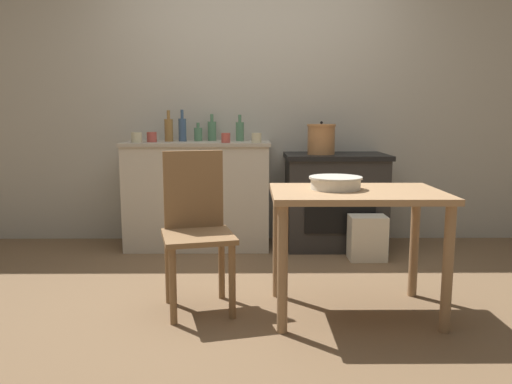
% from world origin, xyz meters
% --- Properties ---
extents(ground_plane, '(14.00, 14.00, 0.00)m').
position_xyz_m(ground_plane, '(0.00, 0.00, 0.00)').
color(ground_plane, brown).
extents(wall_back, '(8.00, 0.07, 2.55)m').
position_xyz_m(wall_back, '(0.00, 1.58, 1.27)').
color(wall_back, '#B2AD9E').
rests_on(wall_back, ground_plane).
extents(counter_cabinet, '(1.25, 0.56, 0.92)m').
position_xyz_m(counter_cabinet, '(-0.50, 1.29, 0.46)').
color(counter_cabinet, beige).
rests_on(counter_cabinet, ground_plane).
extents(stove, '(0.87, 0.60, 0.82)m').
position_xyz_m(stove, '(0.69, 1.27, 0.41)').
color(stove, '#2D2B28').
rests_on(stove, ground_plane).
extents(work_table, '(0.96, 0.64, 0.72)m').
position_xyz_m(work_table, '(0.56, -0.24, 0.60)').
color(work_table, '#A87F56').
rests_on(work_table, ground_plane).
extents(chair, '(0.48, 0.48, 0.93)m').
position_xyz_m(chair, '(-0.36, -0.12, 0.50)').
color(chair, olive).
rests_on(chair, ground_plane).
extents(flour_sack, '(0.29, 0.20, 0.36)m').
position_xyz_m(flour_sack, '(0.89, 0.85, 0.18)').
color(flour_sack, beige).
rests_on(flour_sack, ground_plane).
extents(stock_pot, '(0.24, 0.24, 0.28)m').
position_xyz_m(stock_pot, '(0.56, 1.23, 0.94)').
color(stock_pot, '#B77A47').
rests_on(stock_pot, stove).
extents(mixing_bowl_large, '(0.30, 0.30, 0.07)m').
position_xyz_m(mixing_bowl_large, '(0.45, -0.19, 0.76)').
color(mixing_bowl_large, silver).
rests_on(mixing_bowl_large, work_table).
extents(bottle_far_left, '(0.07, 0.07, 0.27)m').
position_xyz_m(bottle_far_left, '(-0.63, 1.35, 1.02)').
color(bottle_far_left, '#3D5675').
rests_on(bottle_far_left, counter_cabinet).
extents(bottle_left, '(0.07, 0.07, 0.23)m').
position_xyz_m(bottle_left, '(-0.38, 1.45, 1.01)').
color(bottle_left, '#517F5B').
rests_on(bottle_left, counter_cabinet).
extents(bottle_mid_left, '(0.07, 0.07, 0.16)m').
position_xyz_m(bottle_mid_left, '(-0.50, 1.39, 0.98)').
color(bottle_mid_left, '#517F5B').
rests_on(bottle_mid_left, counter_cabinet).
extents(bottle_center_left, '(0.07, 0.07, 0.23)m').
position_xyz_m(bottle_center_left, '(-0.13, 1.37, 1.01)').
color(bottle_center_left, '#517F5B').
rests_on(bottle_center_left, counter_cabinet).
extents(bottle_center, '(0.07, 0.07, 0.27)m').
position_xyz_m(bottle_center, '(-0.75, 1.32, 1.02)').
color(bottle_center, olive).
rests_on(bottle_center, counter_cabinet).
extents(cup_center_right, '(0.08, 0.08, 0.08)m').
position_xyz_m(cup_center_right, '(-0.88, 1.23, 0.96)').
color(cup_center_right, '#B74C42').
rests_on(cup_center_right, counter_cabinet).
extents(cup_mid_right, '(0.07, 0.07, 0.08)m').
position_xyz_m(cup_mid_right, '(-0.24, 1.11, 0.96)').
color(cup_mid_right, '#B74C42').
rests_on(cup_mid_right, counter_cabinet).
extents(cup_right, '(0.08, 0.08, 0.08)m').
position_xyz_m(cup_right, '(0.01, 1.11, 0.96)').
color(cup_right, beige).
rests_on(cup_right, counter_cabinet).
extents(cup_far_right, '(0.09, 0.09, 0.08)m').
position_xyz_m(cup_far_right, '(-0.99, 1.16, 0.96)').
color(cup_far_right, beige).
rests_on(cup_far_right, counter_cabinet).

